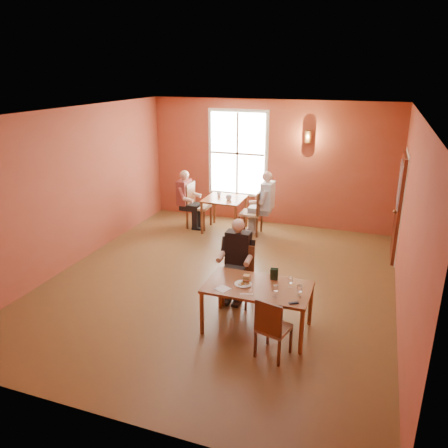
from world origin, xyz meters
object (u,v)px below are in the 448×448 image
(main_table, at_px, (257,308))
(diner_white, at_px, (252,204))
(diner_main, at_px, (238,267))
(diner_maroon, at_px, (198,200))
(chair_diner_white, at_px, (251,212))
(chair_empty, at_px, (274,327))
(chair_diner_main, at_px, (238,276))
(second_table, at_px, (224,214))
(chair_diner_maroon, at_px, (199,206))

(main_table, distance_m, diner_white, 4.02)
(diner_main, xyz_separation_m, diner_maroon, (-2.04, 3.21, 0.02))
(chair_diner_white, relative_size, diner_maroon, 0.77)
(diner_white, bearing_deg, diner_maroon, 90.00)
(chair_diner_white, bearing_deg, chair_empty, -160.00)
(chair_diner_main, height_order, diner_main, diner_main)
(main_table, bearing_deg, diner_main, 128.88)
(main_table, xyz_separation_m, chair_diner_white, (-1.21, 3.83, 0.17))
(diner_white, bearing_deg, diner_main, -167.99)
(main_table, height_order, diner_maroon, diner_maroon)
(diner_main, distance_m, chair_empty, 1.46)
(diner_main, distance_m, second_table, 3.49)
(second_table, xyz_separation_m, diner_white, (0.68, 0.00, 0.32))
(chair_diner_white, relative_size, diner_white, 0.73)
(main_table, xyz_separation_m, chair_diner_maroon, (-2.51, 3.83, 0.19))
(chair_empty, distance_m, second_table, 4.90)
(main_table, bearing_deg, chair_diner_white, 107.58)
(second_table, relative_size, chair_diner_maroon, 0.82)
(main_table, distance_m, chair_diner_main, 0.83)
(main_table, relative_size, chair_diner_main, 1.58)
(chair_diner_white, xyz_separation_m, diner_white, (0.03, 0.00, 0.20))
(chair_diner_maroon, bearing_deg, diner_maroon, -90.00)
(diner_main, relative_size, second_table, 1.47)
(diner_white, relative_size, diner_maroon, 1.06)
(chair_diner_white, distance_m, diner_maroon, 1.34)
(main_table, height_order, chair_empty, chair_empty)
(diner_main, distance_m, diner_white, 3.28)
(chair_diner_white, bearing_deg, diner_main, -167.48)
(chair_diner_main, height_order, chair_diner_maroon, chair_diner_maroon)
(main_table, bearing_deg, chair_diner_main, 127.57)
(chair_diner_white, bearing_deg, diner_white, -90.00)
(chair_diner_main, height_order, diner_maroon, diner_maroon)
(chair_empty, bearing_deg, chair_diner_main, 140.63)
(diner_main, height_order, second_table, diner_main)
(chair_diner_maroon, xyz_separation_m, diner_maroon, (-0.03, 0.00, 0.13))
(chair_diner_white, relative_size, chair_diner_maroon, 0.96)
(second_table, bearing_deg, diner_white, 0.00)
(second_table, height_order, chair_diner_maroon, chair_diner_maroon)
(chair_empty, xyz_separation_m, diner_maroon, (-2.92, 4.36, 0.24))
(chair_diner_maroon, distance_m, diner_maroon, 0.13)
(diner_main, xyz_separation_m, second_table, (-1.36, 3.21, -0.26))
(chair_diner_maroon, relative_size, diner_maroon, 0.81)
(main_table, xyz_separation_m, diner_white, (-1.18, 3.83, 0.36))
(diner_main, distance_m, chair_diner_maroon, 3.79)
(diner_white, xyz_separation_m, diner_maroon, (-1.36, 0.00, -0.04))
(chair_diner_maroon, bearing_deg, chair_diner_white, 90.00)
(second_table, bearing_deg, diner_main, -66.98)
(main_table, distance_m, diner_maroon, 4.61)
(chair_empty, xyz_separation_m, diner_white, (-1.56, 4.36, 0.28))
(diner_main, bearing_deg, chair_diner_white, -77.48)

